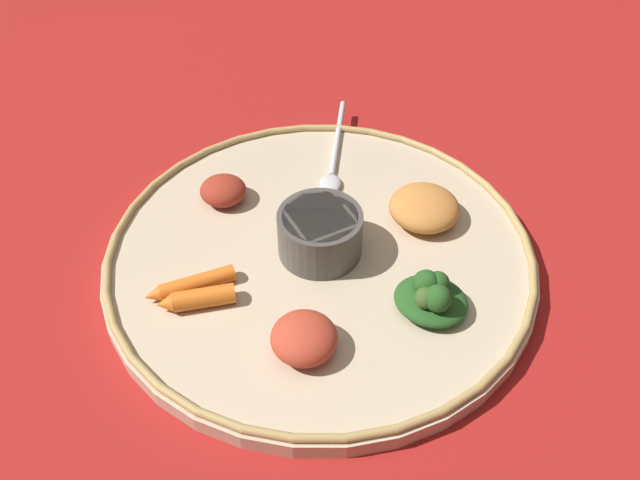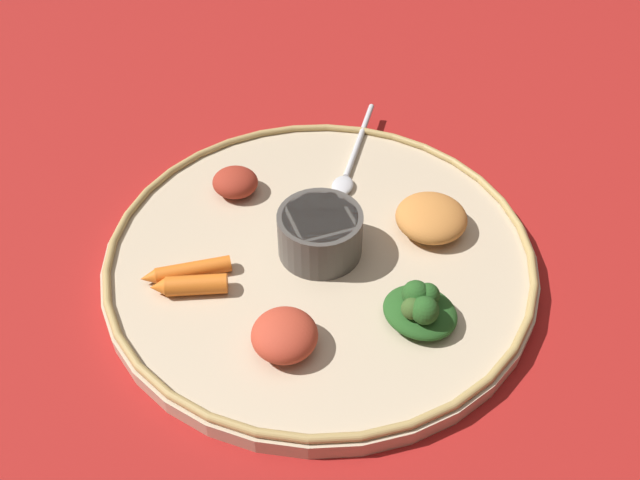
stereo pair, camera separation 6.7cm
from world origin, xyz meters
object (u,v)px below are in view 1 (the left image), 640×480
object	(u,v)px
greens_pile	(431,297)
carrot_near_spoon	(191,284)
center_bowl	(320,232)
carrot_outer	(197,299)
spoon	(334,160)

from	to	relation	value
greens_pile	carrot_near_spoon	distance (m)	0.23
center_bowl	carrot_outer	size ratio (longest dim) A/B	1.14
spoon	carrot_near_spoon	size ratio (longest dim) A/B	2.06
carrot_near_spoon	greens_pile	bearing A→B (deg)	-11.50
carrot_near_spoon	carrot_outer	bearing A→B (deg)	-71.76
center_bowl	carrot_near_spoon	xyz separation A→B (m)	(-0.13, -0.04, -0.02)
center_bowl	spoon	size ratio (longest dim) A/B	0.47
spoon	greens_pile	world-z (taller)	greens_pile
center_bowl	greens_pile	xyz separation A→B (m)	(0.09, -0.09, -0.01)
spoon	greens_pile	bearing A→B (deg)	-74.45
center_bowl	carrot_near_spoon	size ratio (longest dim) A/B	0.96
spoon	greens_pile	distance (m)	0.24
center_bowl	carrot_near_spoon	world-z (taller)	center_bowl
carrot_near_spoon	center_bowl	bearing A→B (deg)	17.96
center_bowl	carrot_outer	xyz separation A→B (m)	(-0.12, -0.06, -0.02)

